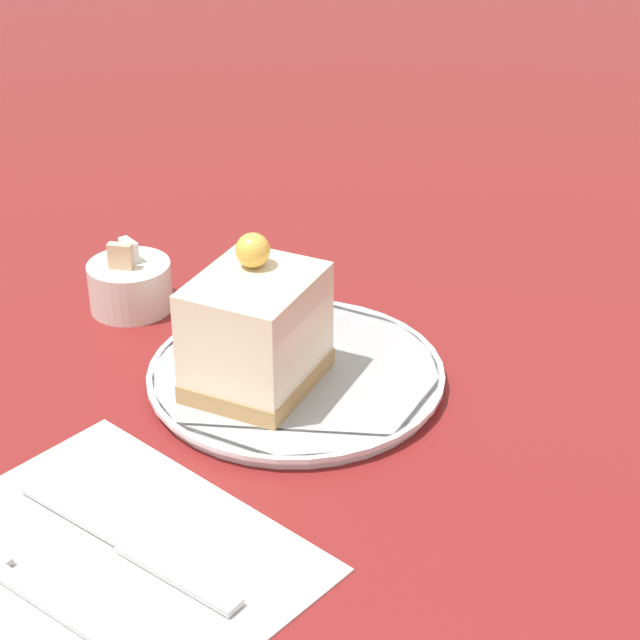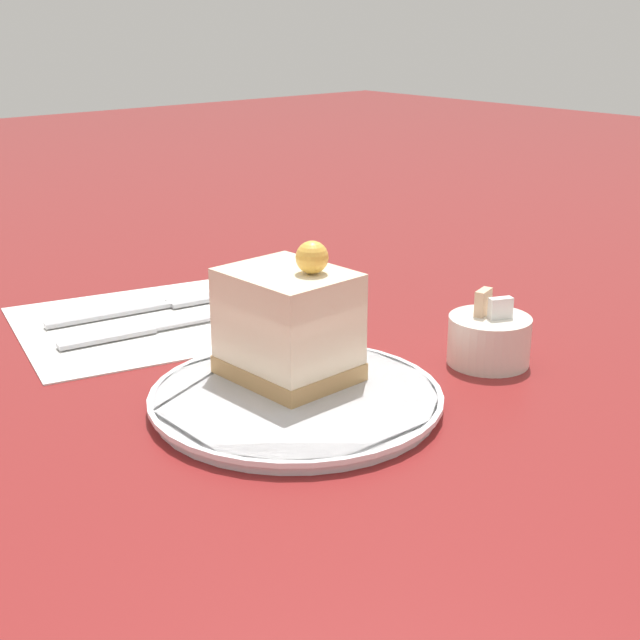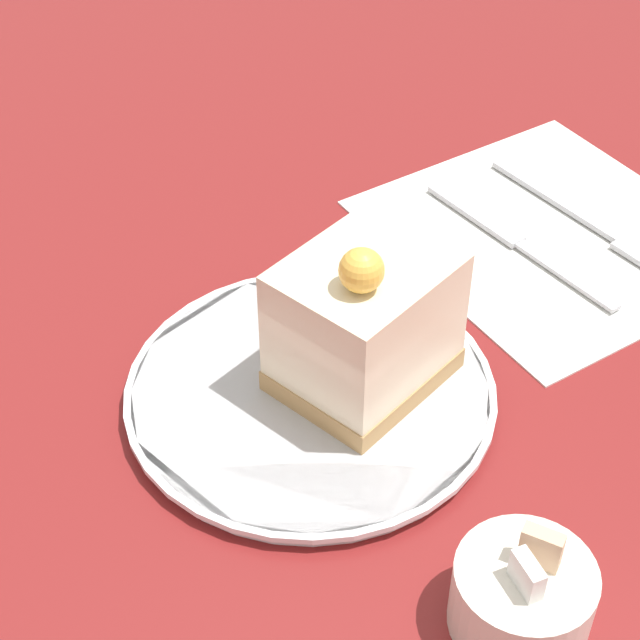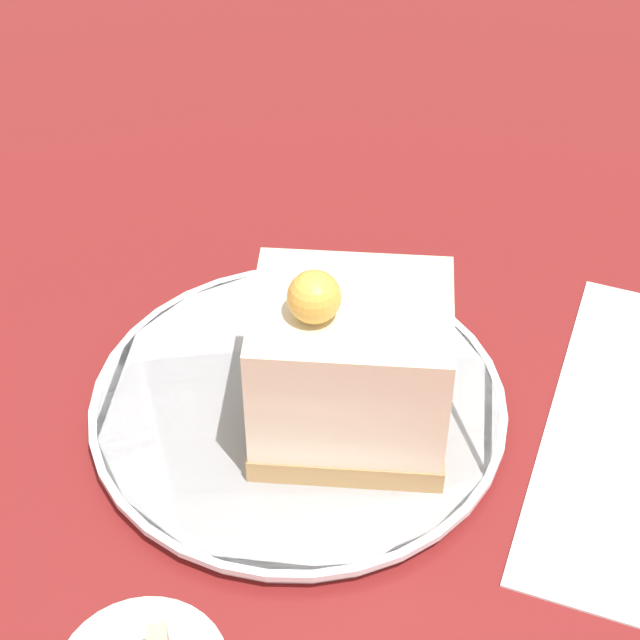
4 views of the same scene
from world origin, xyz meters
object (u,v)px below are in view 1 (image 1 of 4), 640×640
object	(u,v)px
fork	(20,585)
sugar_bowl	(130,285)
plate	(294,378)
cake_slice	(256,331)
knife	(144,555)

from	to	relation	value
fork	sugar_bowl	world-z (taller)	sugar_bowl
fork	sugar_bowl	distance (m)	0.34
plate	cake_slice	xyz separation A→B (m)	(-0.02, 0.02, 0.05)
knife	cake_slice	bearing A→B (deg)	18.67
cake_slice	knife	distance (m)	0.19
fork	cake_slice	bearing A→B (deg)	5.22
plate	sugar_bowl	distance (m)	0.19
cake_slice	fork	distance (m)	0.24
plate	knife	xyz separation A→B (m)	(-0.21, -0.02, -0.00)
knife	fork	bearing A→B (deg)	147.59
plate	fork	bearing A→B (deg)	173.17
cake_slice	sugar_bowl	xyz separation A→B (m)	(0.07, 0.16, -0.03)
plate	cake_slice	bearing A→B (deg)	146.58
knife	sugar_bowl	world-z (taller)	sugar_bowl
knife	sugar_bowl	size ratio (longest dim) A/B	2.57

